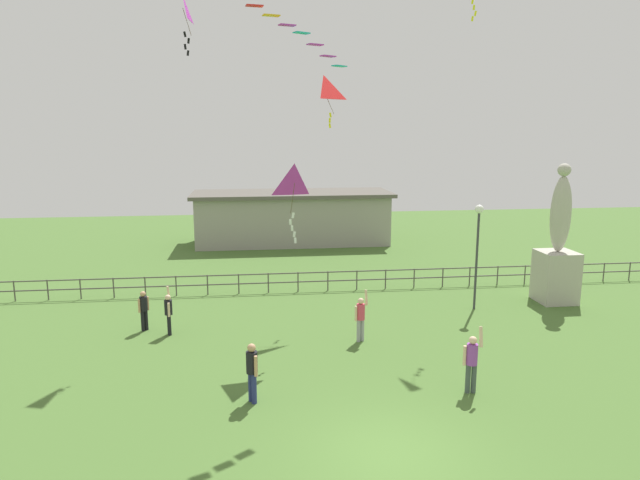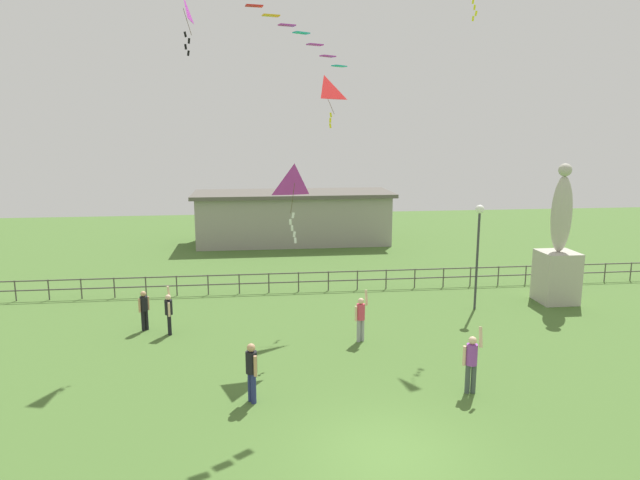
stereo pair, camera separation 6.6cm
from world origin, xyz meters
The scene contains 13 objects.
ground_plane centered at (0.00, 0.00, 0.00)m, with size 80.00×80.00×0.00m, color #476B2D.
statue_monument centered at (10.25, 11.03, 2.04)m, with size 1.57×1.57×6.16m.
lamppost centered at (6.27, 10.40, 3.27)m, with size 0.36×0.36×4.51m.
person_0 centered at (0.69, 7.29, 0.96)m, with size 0.51×0.30×1.91m.
person_1 centered at (3.09, 2.85, 1.02)m, with size 0.53×0.36×2.03m.
person_2 centered at (-3.24, 3.03, 1.00)m, with size 0.32×0.47×1.74m.
person_3 centered at (-6.30, 8.84, 0.92)m, with size 0.29×0.49×1.83m.
person_4 centered at (-7.31, 9.41, 0.89)m, with size 0.36×0.36×1.55m.
kite_0 centered at (-5.48, 10.60, 11.91)m, with size 0.46×0.98×2.18m.
kite_1 centered at (-1.71, 6.76, 5.76)m, with size 1.03×1.06×2.67m.
kite_3 centered at (-0.02, 12.34, 9.18)m, with size 1.25×1.15×2.10m.
waterfront_railing centered at (-0.32, 14.00, 0.62)m, with size 36.03×0.06×0.95m.
pavilion_building centered at (-0.39, 26.00, 1.76)m, with size 13.31×4.89×3.47m.
Camera 2 is at (-3.10, -11.91, 7.54)m, focal length 31.76 mm.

